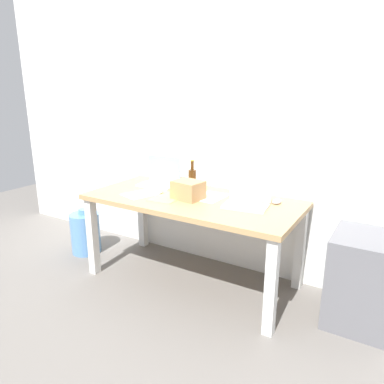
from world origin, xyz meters
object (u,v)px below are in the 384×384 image
object	(u,v)px
laptop_left	(160,179)
beer_bottle	(192,178)
computer_mouse	(277,202)
filing_cabinet	(361,279)
laptop_right	(247,200)
cardboard_box	(188,190)
water_cooler_jug	(85,233)
desk	(192,209)

from	to	relation	value
laptop_left	beer_bottle	size ratio (longest dim) A/B	1.32
computer_mouse	filing_cabinet	world-z (taller)	computer_mouse
laptop_left	filing_cabinet	xyz separation A→B (m)	(1.72, -0.08, -0.47)
laptop_left	laptop_right	size ratio (longest dim) A/B	0.99
cardboard_box	filing_cabinet	world-z (taller)	cardboard_box
water_cooler_jug	filing_cabinet	size ratio (longest dim) A/B	0.70
laptop_left	laptop_right	world-z (taller)	laptop_left
laptop_left	cardboard_box	size ratio (longest dim) A/B	1.49
beer_bottle	laptop_left	bearing A→B (deg)	-171.51
laptop_left	computer_mouse	bearing A→B (deg)	0.75
laptop_right	beer_bottle	xyz separation A→B (m)	(-0.60, 0.20, 0.05)
laptop_right	water_cooler_jug	size ratio (longest dim) A/B	0.76
laptop_right	cardboard_box	bearing A→B (deg)	-170.75
laptop_left	water_cooler_jug	world-z (taller)	laptop_left
desk	beer_bottle	bearing A→B (deg)	120.81
desk	water_cooler_jug	distance (m)	1.26
beer_bottle	water_cooler_jug	distance (m)	1.25
desk	cardboard_box	world-z (taller)	cardboard_box
water_cooler_jug	beer_bottle	bearing A→B (deg)	17.01
filing_cabinet	laptop_left	bearing A→B (deg)	177.35
laptop_right	water_cooler_jug	xyz separation A→B (m)	(-1.63, -0.12, -0.57)
cardboard_box	water_cooler_jug	world-z (taller)	cardboard_box
laptop_right	filing_cabinet	distance (m)	0.93
computer_mouse	laptop_left	bearing A→B (deg)	-172.54
filing_cabinet	laptop_right	bearing A→B (deg)	-174.94
water_cooler_jug	laptop_left	bearing A→B (deg)	20.43
desk	laptop_right	distance (m)	0.48
desk	filing_cabinet	world-z (taller)	desk
laptop_right	water_cooler_jug	world-z (taller)	laptop_right
laptop_left	computer_mouse	distance (m)	1.08
water_cooler_jug	cardboard_box	bearing A→B (deg)	2.13
desk	cardboard_box	xyz separation A→B (m)	(-0.02, -0.03, 0.16)
desk	water_cooler_jug	world-z (taller)	desk
water_cooler_jug	computer_mouse	bearing A→B (deg)	8.98
laptop_right	cardboard_box	size ratio (longest dim) A/B	1.51
beer_bottle	computer_mouse	distance (m)	0.77
beer_bottle	computer_mouse	bearing A→B (deg)	-2.39
desk	laptop_left	size ratio (longest dim) A/B	5.06
laptop_left	water_cooler_jug	size ratio (longest dim) A/B	0.76
laptop_right	beer_bottle	distance (m)	0.63
computer_mouse	water_cooler_jug	size ratio (longest dim) A/B	0.22
water_cooler_jug	filing_cabinet	bearing A→B (deg)	4.48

